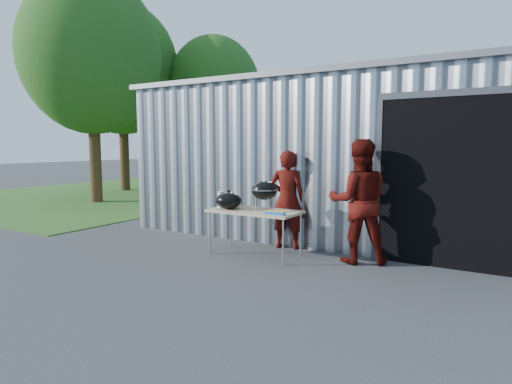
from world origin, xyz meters
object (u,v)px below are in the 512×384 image
Objects in this scene: folding_table at (255,213)px; person_cook at (287,200)px; person_bystander at (359,201)px; kettle_grill at (265,185)px.

person_cook reaches higher than folding_table.
person_cook is (0.24, 0.71, 0.15)m from folding_table.
kettle_grill is at bearing -9.68° from person_bystander.
kettle_grill is at bearing 13.85° from folding_table.
person_bystander is at bearing 154.53° from person_cook.
person_cook is at bearing -36.54° from person_bystander.
folding_table is 1.68m from person_bystander.
folding_table is 0.87× the size of person_cook.
person_cook is 1.39m from person_bystander.
person_bystander is (1.44, 0.40, -0.22)m from kettle_grill.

